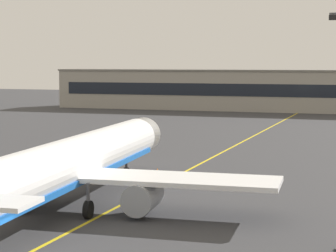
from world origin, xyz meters
TOP-DOWN VIEW (x-y plane):
  - taxiway_centreline at (0.00, 30.00)m, footprint 6.19×179.91m
  - airliner_foreground at (-3.81, 12.48)m, footprint 32.22×41.52m
  - safety_cone_by_nose_gear at (-2.35, 29.80)m, footprint 0.44×0.44m
  - terminal_building at (10.10, 115.92)m, footprint 130.90×12.40m

SIDE VIEW (x-z plane):
  - taxiway_centreline at x=0.00m, z-range 0.00..0.01m
  - safety_cone_by_nose_gear at x=-2.35m, z-range -0.02..0.53m
  - airliner_foreground at x=-3.81m, z-range -2.46..9.19m
  - terminal_building at x=10.10m, z-range 0.01..9.44m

